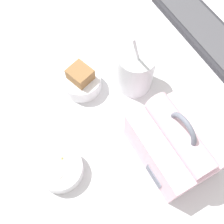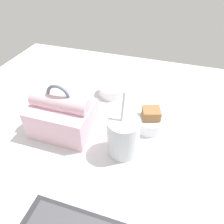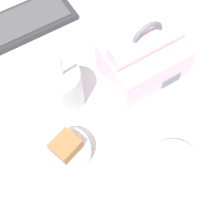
% 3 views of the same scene
% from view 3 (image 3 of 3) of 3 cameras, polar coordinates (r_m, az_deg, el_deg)
% --- Properties ---
extents(desk_surface, '(1.40, 1.10, 0.02)m').
position_cam_3_polar(desk_surface, '(0.75, -4.42, -2.76)').
color(desk_surface, silver).
rests_on(desk_surface, ground).
extents(keyboard, '(0.39, 0.13, 0.02)m').
position_cam_3_polar(keyboard, '(0.92, -19.04, 13.86)').
color(keyboard, '#2D2D33').
rests_on(keyboard, desk_surface).
extents(lunch_bag, '(0.19, 0.15, 0.18)m').
position_cam_3_polar(lunch_bag, '(0.76, 5.90, 9.95)').
color(lunch_bag, beige).
rests_on(lunch_bag, desk_surface).
extents(soup_cup, '(0.09, 0.09, 0.20)m').
position_cam_3_polar(soup_cup, '(0.72, -9.10, 4.29)').
color(soup_cup, silver).
rests_on(soup_cup, desk_surface).
extents(bento_bowl_sandwich, '(0.10, 0.10, 0.08)m').
position_cam_3_polar(bento_bowl_sandwich, '(0.69, -8.12, -7.01)').
color(bento_bowl_sandwich, silver).
rests_on(bento_bowl_sandwich, desk_surface).
extents(bento_bowl_snacks, '(0.10, 0.10, 0.05)m').
position_cam_3_polar(bento_bowl_snacks, '(0.69, 11.17, -9.42)').
color(bento_bowl_snacks, silver).
rests_on(bento_bowl_snacks, desk_surface).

